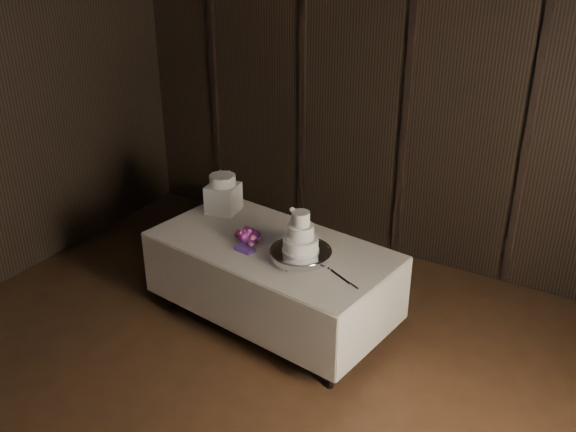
{
  "coord_description": "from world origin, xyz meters",
  "views": [
    {
      "loc": [
        1.98,
        -2.04,
        3.22
      ],
      "look_at": [
        -0.3,
        1.82,
        1.05
      ],
      "focal_mm": 40.0,
      "sensor_mm": 36.0,
      "label": 1
    }
  ],
  "objects_px": {
    "display_table": "(272,281)",
    "wedding_cake": "(297,235)",
    "cake_stand": "(301,256)",
    "bouquet": "(248,237)",
    "box_pedestal": "(223,198)",
    "small_cake": "(223,180)"
  },
  "relations": [
    {
      "from": "display_table",
      "to": "wedding_cake",
      "type": "bearing_deg",
      "value": -15.17
    },
    {
      "from": "display_table",
      "to": "cake_stand",
      "type": "xyz_separation_m",
      "value": [
        0.33,
        -0.11,
        0.39
      ]
    },
    {
      "from": "cake_stand",
      "to": "bouquet",
      "type": "distance_m",
      "value": 0.51
    },
    {
      "from": "bouquet",
      "to": "box_pedestal",
      "type": "bearing_deg",
      "value": 142.59
    },
    {
      "from": "cake_stand",
      "to": "display_table",
      "type": "bearing_deg",
      "value": 160.78
    },
    {
      "from": "wedding_cake",
      "to": "small_cake",
      "type": "relative_size",
      "value": 1.41
    },
    {
      "from": "cake_stand",
      "to": "bouquet",
      "type": "xyz_separation_m",
      "value": [
        -0.51,
        0.03,
        0.01
      ]
    },
    {
      "from": "display_table",
      "to": "box_pedestal",
      "type": "distance_m",
      "value": 0.9
    },
    {
      "from": "wedding_cake",
      "to": "box_pedestal",
      "type": "height_order",
      "value": "wedding_cake"
    },
    {
      "from": "wedding_cake",
      "to": "bouquet",
      "type": "relative_size",
      "value": 0.89
    },
    {
      "from": "cake_stand",
      "to": "box_pedestal",
      "type": "distance_m",
      "value": 1.12
    },
    {
      "from": "display_table",
      "to": "box_pedestal",
      "type": "height_order",
      "value": "box_pedestal"
    },
    {
      "from": "display_table",
      "to": "small_cake",
      "type": "relative_size",
      "value": 9.15
    },
    {
      "from": "small_cake",
      "to": "display_table",
      "type": "bearing_deg",
      "value": -24.27
    },
    {
      "from": "cake_stand",
      "to": "wedding_cake",
      "type": "bearing_deg",
      "value": -150.26
    },
    {
      "from": "display_table",
      "to": "bouquet",
      "type": "distance_m",
      "value": 0.45
    },
    {
      "from": "bouquet",
      "to": "wedding_cake",
      "type": "bearing_deg",
      "value": -5.22
    },
    {
      "from": "display_table",
      "to": "wedding_cake",
      "type": "height_order",
      "value": "wedding_cake"
    },
    {
      "from": "wedding_cake",
      "to": "bouquet",
      "type": "height_order",
      "value": "wedding_cake"
    },
    {
      "from": "bouquet",
      "to": "small_cake",
      "type": "bearing_deg",
      "value": 142.59
    },
    {
      "from": "box_pedestal",
      "to": "small_cake",
      "type": "relative_size",
      "value": 1.13
    },
    {
      "from": "cake_stand",
      "to": "box_pedestal",
      "type": "bearing_deg",
      "value": 157.31
    }
  ]
}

